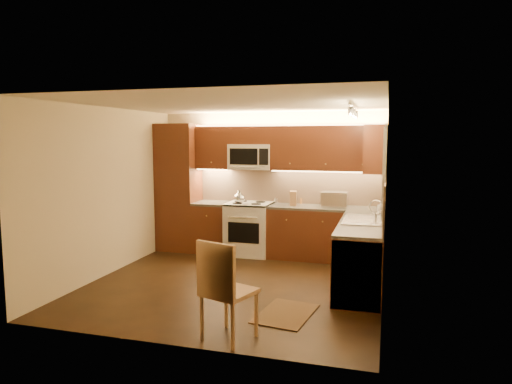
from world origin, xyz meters
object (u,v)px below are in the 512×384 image
(knife_block, at_px, (293,198))
(dining_chair, at_px, (229,289))
(soap_bottle, at_px, (381,207))
(kettle, at_px, (239,197))
(sink, at_px, (363,215))
(toaster_oven, at_px, (335,199))
(microwave, at_px, (251,157))
(stove, at_px, (249,229))

(knife_block, distance_m, dining_chair, 3.46)
(soap_bottle, bearing_deg, kettle, 158.30)
(sink, relative_size, toaster_oven, 2.01)
(toaster_oven, distance_m, soap_bottle, 0.84)
(toaster_oven, bearing_deg, dining_chair, -99.06)
(sink, distance_m, dining_chair, 2.58)
(soap_bottle, bearing_deg, sink, -122.84)
(sink, bearing_deg, microwave, 147.79)
(kettle, height_order, soap_bottle, kettle)
(kettle, xyz_separation_m, soap_bottle, (2.37, -0.21, -0.05))
(stove, xyz_separation_m, toaster_oven, (1.48, 0.06, 0.57))
(microwave, relative_size, toaster_oven, 1.78)
(knife_block, relative_size, dining_chair, 0.23)
(kettle, relative_size, soap_bottle, 1.38)
(microwave, height_order, soap_bottle, microwave)
(microwave, relative_size, knife_block, 3.12)
(kettle, bearing_deg, toaster_oven, -13.58)
(microwave, distance_m, knife_block, 1.05)
(microwave, height_order, kettle, microwave)
(toaster_oven, bearing_deg, knife_block, -177.64)
(sink, bearing_deg, knife_block, 136.14)
(microwave, bearing_deg, sink, -32.21)
(microwave, height_order, knife_block, microwave)
(sink, bearing_deg, soap_bottle, 73.76)
(sink, bearing_deg, dining_chair, -117.84)
(stove, relative_size, toaster_oven, 2.15)
(kettle, bearing_deg, dining_chair, -93.56)
(toaster_oven, relative_size, knife_block, 1.75)
(knife_block, bearing_deg, stove, 174.55)
(microwave, relative_size, dining_chair, 0.73)
(stove, height_order, soap_bottle, soap_bottle)
(sink, xyz_separation_m, soap_bottle, (0.23, 0.79, 0.01))
(stove, height_order, sink, sink)
(microwave, bearing_deg, soap_bottle, -11.90)
(stove, bearing_deg, sink, -29.36)
(toaster_oven, height_order, dining_chair, toaster_oven)
(sink, relative_size, kettle, 3.60)
(stove, xyz_separation_m, soap_bottle, (2.23, -0.34, 0.53))
(knife_block, bearing_deg, microwave, 164.60)
(kettle, xyz_separation_m, toaster_oven, (1.62, 0.18, -0.01))
(toaster_oven, xyz_separation_m, knife_block, (-0.71, -0.00, -0.01))
(stove, xyz_separation_m, microwave, (0.00, 0.14, 1.26))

